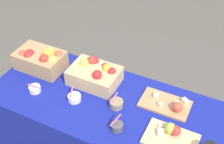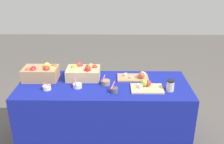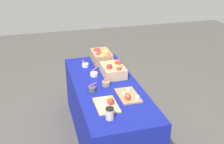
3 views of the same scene
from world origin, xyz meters
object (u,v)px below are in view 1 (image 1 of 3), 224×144
(cutting_board_back, at_px, (168,104))
(sample_bowl_far, at_px, (74,98))
(cutting_board_front, at_px, (171,135))
(sample_bowl_mid, at_px, (117,127))
(apple_crate_left, at_px, (41,59))
(sample_bowl_near, at_px, (35,89))
(apple_crate_middle, at_px, (95,74))
(sample_bowl_extra, at_px, (116,104))

(cutting_board_back, distance_m, sample_bowl_far, 0.68)
(cutting_board_front, distance_m, sample_bowl_mid, 0.36)
(cutting_board_front, xyz_separation_m, cutting_board_back, (-0.10, 0.26, -0.01))
(apple_crate_left, xyz_separation_m, sample_bowl_near, (0.12, -0.26, -0.06))
(cutting_board_front, bearing_deg, apple_crate_middle, 159.18)
(apple_crate_left, distance_m, cutting_board_front, 1.21)
(cutting_board_front, height_order, sample_bowl_near, sample_bowl_near)
(sample_bowl_mid, distance_m, sample_bowl_extra, 0.21)
(apple_crate_left, xyz_separation_m, sample_bowl_far, (0.44, -0.20, -0.06))
(sample_bowl_extra, bearing_deg, sample_bowl_mid, -63.09)
(apple_crate_left, relative_size, sample_bowl_near, 4.09)
(cutting_board_front, height_order, sample_bowl_far, sample_bowl_far)
(cutting_board_front, bearing_deg, cutting_board_back, 111.43)
(apple_crate_left, distance_m, sample_bowl_mid, 0.90)
(apple_crate_middle, height_order, sample_bowl_mid, apple_crate_middle)
(cutting_board_front, relative_size, sample_bowl_mid, 3.13)
(sample_bowl_mid, relative_size, sample_bowl_far, 1.07)
(sample_bowl_extra, bearing_deg, cutting_board_back, 26.32)
(cutting_board_back, xyz_separation_m, sample_bowl_near, (-0.96, -0.30, 0.00))
(cutting_board_front, xyz_separation_m, sample_bowl_far, (-0.74, 0.02, -0.00))
(apple_crate_left, height_order, sample_bowl_far, apple_crate_left)
(apple_crate_left, relative_size, sample_bowl_mid, 3.54)
(sample_bowl_far, height_order, sample_bowl_extra, same)
(apple_crate_left, bearing_deg, sample_bowl_near, -64.10)
(cutting_board_back, bearing_deg, apple_crate_left, -177.78)
(apple_crate_left, bearing_deg, sample_bowl_extra, -9.43)
(cutting_board_front, relative_size, sample_bowl_extra, 3.37)
(apple_crate_middle, relative_size, sample_bowl_near, 4.01)
(sample_bowl_far, bearing_deg, sample_bowl_extra, 14.79)
(sample_bowl_mid, height_order, sample_bowl_far, sample_bowl_mid)
(sample_bowl_near, bearing_deg, sample_bowl_mid, -4.44)
(sample_bowl_near, height_order, sample_bowl_far, sample_bowl_far)
(apple_crate_middle, xyz_separation_m, cutting_board_front, (0.71, -0.27, -0.05))
(sample_bowl_far, bearing_deg, cutting_board_front, -1.37)
(apple_crate_middle, relative_size, sample_bowl_far, 3.71)
(sample_bowl_mid, distance_m, sample_bowl_far, 0.41)
(apple_crate_middle, distance_m, sample_bowl_extra, 0.32)
(apple_crate_left, xyz_separation_m, apple_crate_middle, (0.48, 0.05, -0.01))
(apple_crate_left, height_order, cutting_board_front, apple_crate_left)
(sample_bowl_near, height_order, sample_bowl_mid, sample_bowl_mid)
(cutting_board_front, height_order, sample_bowl_mid, sample_bowl_mid)
(sample_bowl_mid, height_order, sample_bowl_extra, sample_bowl_mid)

